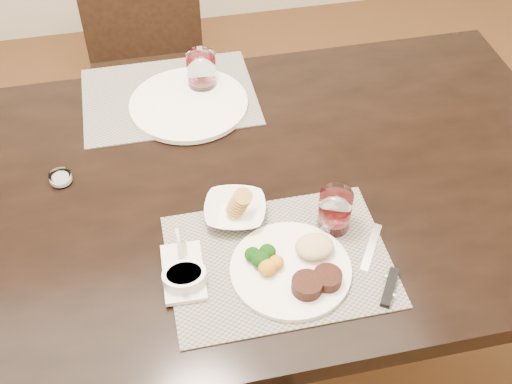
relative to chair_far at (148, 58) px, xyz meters
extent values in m
plane|color=#4F3219|center=(0.00, -0.93, -0.50)|extent=(4.50, 4.50, 0.00)
cube|color=black|center=(0.00, -0.93, 0.22)|extent=(2.00, 1.00, 0.05)
cube|color=black|center=(0.92, -0.51, -0.15)|extent=(0.08, 0.08, 0.70)
cube|color=black|center=(0.00, -0.08, -0.07)|extent=(0.42, 0.42, 0.04)
cube|color=black|center=(-0.18, -0.26, -0.30)|extent=(0.04, 0.04, 0.41)
cube|color=black|center=(0.18, -0.26, -0.30)|extent=(0.04, 0.04, 0.41)
cube|color=black|center=(-0.18, 0.10, -0.30)|extent=(0.04, 0.04, 0.41)
cube|color=black|center=(0.18, 0.10, -0.30)|extent=(0.04, 0.04, 0.41)
cube|color=slate|center=(0.19, -1.18, 0.25)|extent=(0.46, 0.34, 0.00)
cube|color=slate|center=(0.03, -0.57, 0.25)|extent=(0.46, 0.34, 0.00)
cylinder|color=white|center=(0.21, -1.21, 0.26)|extent=(0.25, 0.25, 0.01)
cylinder|color=black|center=(0.23, -1.27, 0.27)|extent=(0.06, 0.06, 0.03)
cylinder|color=black|center=(0.27, -1.26, 0.27)|extent=(0.06, 0.06, 0.03)
ellipsoid|color=tan|center=(0.27, -1.18, 0.28)|extent=(0.08, 0.07, 0.03)
ellipsoid|color=#113D0B|center=(0.15, -1.19, 0.28)|extent=(0.04, 0.04, 0.03)
ellipsoid|color=orange|center=(0.16, -1.21, 0.28)|extent=(0.04, 0.04, 0.03)
cube|color=silver|center=(-0.01, -1.17, 0.26)|extent=(0.09, 0.15, 0.01)
cube|color=white|center=(-0.01, -1.19, 0.26)|extent=(0.02, 0.11, 0.00)
cube|color=white|center=(0.00, -1.12, 0.26)|extent=(0.02, 0.04, 0.00)
cube|color=white|center=(0.39, -1.19, 0.25)|extent=(0.09, 0.12, 0.00)
cube|color=black|center=(0.39, -1.30, 0.26)|extent=(0.07, 0.09, 0.01)
imported|color=white|center=(0.13, -1.04, 0.27)|extent=(0.16, 0.16, 0.03)
cylinder|color=#A47D33|center=(0.13, -1.04, 0.29)|extent=(0.04, 0.05, 0.04)
cylinder|color=white|center=(-0.01, -1.20, 0.27)|extent=(0.09, 0.09, 0.03)
cylinder|color=#0C3810|center=(-0.01, -1.20, 0.28)|extent=(0.07, 0.07, 0.01)
cube|color=white|center=(-0.01, -1.14, 0.30)|extent=(0.01, 0.06, 0.04)
cylinder|color=white|center=(0.33, -1.11, 0.30)|extent=(0.07, 0.07, 0.10)
cylinder|color=#340405|center=(0.33, -1.11, 0.26)|extent=(0.06, 0.06, 0.02)
cylinder|color=white|center=(0.08, -0.63, 0.26)|extent=(0.31, 0.31, 0.01)
cylinder|color=white|center=(0.13, -0.55, 0.30)|extent=(0.08, 0.08, 0.11)
cylinder|color=#340405|center=(0.13, -0.55, 0.26)|extent=(0.07, 0.07, 0.03)
cylinder|color=white|center=(-0.25, -0.84, 0.26)|extent=(0.05, 0.05, 0.02)
cylinder|color=white|center=(-0.25, -0.84, 0.25)|extent=(0.04, 0.04, 0.01)
camera|label=1|loc=(-0.03, -1.98, 1.31)|focal=45.00mm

